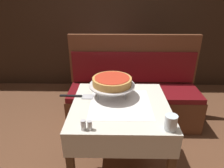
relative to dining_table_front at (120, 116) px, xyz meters
name	(u,v)px	position (x,y,z in m)	size (l,w,h in m)	color
dining_table_front	(120,116)	(0.00, 0.00, 0.00)	(0.77, 0.77, 0.72)	beige
dining_table_rear	(106,58)	(-0.19, 1.55, 0.01)	(0.69, 0.69, 0.72)	red
booth_bench	(133,99)	(0.18, 0.81, -0.29)	(1.58, 0.52, 1.08)	brown
back_wall_panel	(118,15)	(0.00, 1.98, 0.59)	(6.00, 0.04, 2.40)	black
pizza_pan_stand	(112,86)	(-0.07, 0.13, 0.21)	(0.38, 0.38, 0.11)	#ADADB2
deep_dish_pizza	(112,81)	(-0.07, 0.13, 0.25)	(0.33, 0.33, 0.06)	#C68E47
pizza_server	(78,96)	(-0.36, 0.11, 0.12)	(0.29, 0.08, 0.01)	#BCBCC1
water_glass_near	(171,122)	(0.31, -0.32, 0.17)	(0.08, 0.08, 0.10)	silver
salt_shaker	(83,125)	(-0.24, -0.33, 0.15)	(0.03, 0.03, 0.07)	silver
pepper_shaker	(90,125)	(-0.20, -0.33, 0.15)	(0.03, 0.03, 0.06)	silver
condiment_caddy	(106,49)	(-0.18, 1.54, 0.15)	(0.13, 0.13, 0.15)	black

